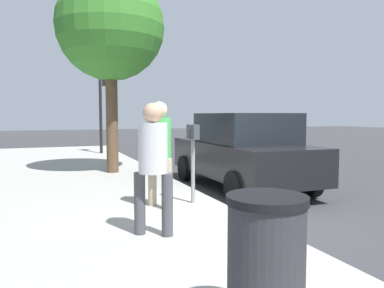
% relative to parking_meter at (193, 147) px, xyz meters
% --- Properties ---
extents(ground_plane, '(80.00, 80.00, 0.00)m').
position_rel_parking_meter_xyz_m(ground_plane, '(-0.64, -0.49, -1.17)').
color(ground_plane, '#38383A').
rests_on(ground_plane, ground).
extents(sidewalk_slab, '(28.00, 6.00, 0.15)m').
position_rel_parking_meter_xyz_m(sidewalk_slab, '(-0.64, 2.51, -1.09)').
color(sidewalk_slab, '#A8A59E').
rests_on(sidewalk_slab, ground_plane).
extents(parking_meter, '(0.36, 0.12, 1.41)m').
position_rel_parking_meter_xyz_m(parking_meter, '(0.00, 0.00, 0.00)').
color(parking_meter, gray).
rests_on(parking_meter, sidewalk_slab).
extents(pedestrian_at_meter, '(0.51, 0.39, 1.80)m').
position_rel_parking_meter_xyz_m(pedestrian_at_meter, '(-0.11, 0.65, 0.06)').
color(pedestrian_at_meter, tan).
rests_on(pedestrian_at_meter, sidewalk_slab).
extents(pedestrian_bystander, '(0.38, 0.47, 1.74)m').
position_rel_parking_meter_xyz_m(pedestrian_bystander, '(-1.50, 1.16, 0.00)').
color(pedestrian_bystander, '#47474C').
rests_on(pedestrian_bystander, sidewalk_slab).
extents(parked_sedan_near, '(4.42, 2.01, 1.77)m').
position_rel_parking_meter_xyz_m(parked_sedan_near, '(1.51, -1.84, -0.27)').
color(parked_sedan_near, black).
rests_on(parked_sedan_near, ground_plane).
extents(street_tree, '(2.90, 2.90, 5.40)m').
position_rel_parking_meter_xyz_m(street_tree, '(4.18, 0.72, 2.91)').
color(street_tree, brown).
rests_on(street_tree, sidewalk_slab).
extents(traffic_signal, '(0.24, 0.44, 3.60)m').
position_rel_parking_meter_xyz_m(traffic_signal, '(9.61, 0.17, 1.41)').
color(traffic_signal, black).
rests_on(traffic_signal, sidewalk_slab).
extents(trash_bin, '(0.59, 0.59, 1.01)m').
position_rel_parking_meter_xyz_m(trash_bin, '(-3.95, 1.01, -0.51)').
color(trash_bin, '#2D2D33').
rests_on(trash_bin, sidewalk_slab).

